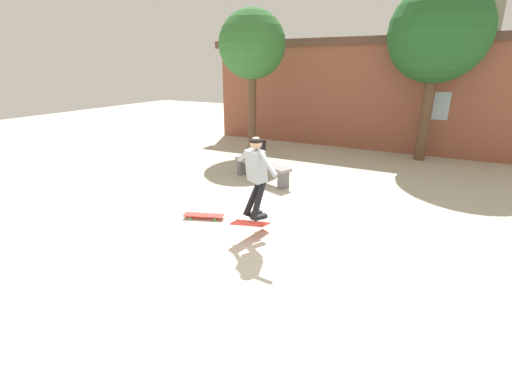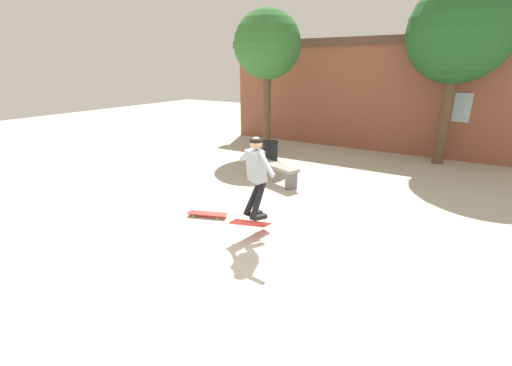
{
  "view_description": "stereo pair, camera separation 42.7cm",
  "coord_description": "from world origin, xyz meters",
  "px_view_note": "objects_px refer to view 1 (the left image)",
  "views": [
    {
      "loc": [
        2.27,
        -4.82,
        2.95
      ],
      "look_at": [
        -0.3,
        0.18,
        1.03
      ],
      "focal_mm": 24.0,
      "sensor_mm": 36.0,
      "label": 1
    },
    {
      "loc": [
        2.64,
        -4.61,
        2.95
      ],
      "look_at": [
        -0.3,
        0.18,
        1.03
      ],
      "focal_mm": 24.0,
      "sensor_mm": 36.0,
      "label": 2
    }
  ],
  "objects_px": {
    "tree_left": "(252,46)",
    "skateboard_flipping": "(251,223)",
    "park_bench": "(262,167)",
    "skater": "(256,171)",
    "skateboard_resting": "(204,215)",
    "tree_right": "(439,34)",
    "trash_bin": "(258,152)"
  },
  "relations": [
    {
      "from": "tree_left",
      "to": "park_bench",
      "type": "distance_m",
      "value": 4.76
    },
    {
      "from": "skateboard_resting",
      "to": "trash_bin",
      "type": "bearing_deg",
      "value": -98.32
    },
    {
      "from": "tree_left",
      "to": "park_bench",
      "type": "height_order",
      "value": "tree_left"
    },
    {
      "from": "skateboard_resting",
      "to": "skateboard_flipping",
      "type": "bearing_deg",
      "value": 148.73
    },
    {
      "from": "trash_bin",
      "to": "tree_right",
      "type": "bearing_deg",
      "value": 32.89
    },
    {
      "from": "park_bench",
      "to": "skateboard_flipping",
      "type": "distance_m",
      "value": 3.21
    },
    {
      "from": "trash_bin",
      "to": "skateboard_resting",
      "type": "bearing_deg",
      "value": -78.4
    },
    {
      "from": "tree_left",
      "to": "skater",
      "type": "xyz_separation_m",
      "value": [
        3.16,
        -5.88,
        -2.35
      ]
    },
    {
      "from": "tree_right",
      "to": "skateboard_flipping",
      "type": "bearing_deg",
      "value": -108.34
    },
    {
      "from": "skateboard_flipping",
      "to": "tree_left",
      "type": "bearing_deg",
      "value": 46.46
    },
    {
      "from": "trash_bin",
      "to": "tree_left",
      "type": "bearing_deg",
      "value": 123.77
    },
    {
      "from": "park_bench",
      "to": "trash_bin",
      "type": "xyz_separation_m",
      "value": [
        -0.85,
        1.47,
        0.01
      ]
    },
    {
      "from": "trash_bin",
      "to": "skateboard_flipping",
      "type": "distance_m",
      "value": 4.9
    },
    {
      "from": "skater",
      "to": "skateboard_flipping",
      "type": "bearing_deg",
      "value": 156.11
    },
    {
      "from": "tree_left",
      "to": "skateboard_flipping",
      "type": "distance_m",
      "value": 7.48
    },
    {
      "from": "skater",
      "to": "skateboard_resting",
      "type": "xyz_separation_m",
      "value": [
        -1.3,
        0.19,
        -1.18
      ]
    },
    {
      "from": "tree_right",
      "to": "tree_left",
      "type": "distance_m",
      "value": 5.71
    },
    {
      "from": "skater",
      "to": "skateboard_flipping",
      "type": "relative_size",
      "value": 1.87
    },
    {
      "from": "skateboard_flipping",
      "to": "skateboard_resting",
      "type": "bearing_deg",
      "value": 97.64
    },
    {
      "from": "skater",
      "to": "park_bench",
      "type": "bearing_deg",
      "value": 55.32
    },
    {
      "from": "trash_bin",
      "to": "skateboard_flipping",
      "type": "bearing_deg",
      "value": -64.86
    },
    {
      "from": "tree_left",
      "to": "skateboard_flipping",
      "type": "height_order",
      "value": "tree_left"
    },
    {
      "from": "trash_bin",
      "to": "park_bench",
      "type": "bearing_deg",
      "value": -60.16
    },
    {
      "from": "tree_left",
      "to": "skateboard_flipping",
      "type": "bearing_deg",
      "value": -62.54
    },
    {
      "from": "tree_left",
      "to": "skateboard_resting",
      "type": "distance_m",
      "value": 6.95
    },
    {
      "from": "tree_left",
      "to": "skater",
      "type": "distance_m",
      "value": 7.08
    },
    {
      "from": "trash_bin",
      "to": "skater",
      "type": "xyz_separation_m",
      "value": [
        2.16,
        -4.37,
        0.86
      ]
    },
    {
      "from": "skateboard_flipping",
      "to": "park_bench",
      "type": "bearing_deg",
      "value": 41.64
    },
    {
      "from": "tree_left",
      "to": "skater",
      "type": "relative_size",
      "value": 3.25
    },
    {
      "from": "park_bench",
      "to": "tree_right",
      "type": "bearing_deg",
      "value": 70.92
    },
    {
      "from": "skater",
      "to": "skateboard_resting",
      "type": "height_order",
      "value": "skater"
    },
    {
      "from": "tree_left",
      "to": "skateboard_resting",
      "type": "relative_size",
      "value": 5.73
    }
  ]
}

